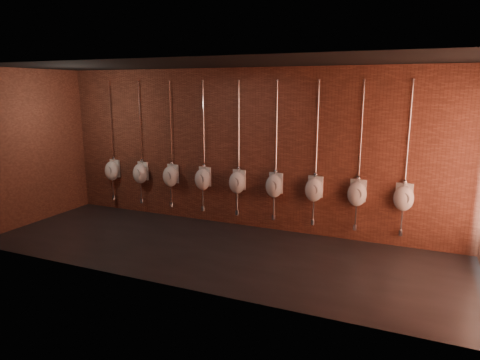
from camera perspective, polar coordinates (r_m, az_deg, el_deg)
The scene contains 11 objects.
ground at distance 7.69m, azimuth -3.43°, elevation -9.29°, with size 8.50×8.50×0.00m, color black.
room_shell at distance 7.20m, azimuth -3.63°, elevation 5.78°, with size 8.54×3.04×3.22m.
urinal_0 at distance 10.34m, azimuth -16.67°, elevation 1.27°, with size 0.39×0.35×2.71m.
urinal_1 at distance 9.85m, azimuth -13.13°, elevation 0.95°, with size 0.39×0.35×2.71m.
urinal_2 at distance 9.41m, azimuth -9.23°, elevation 0.59°, with size 0.39×0.35×2.71m.
urinal_3 at distance 9.01m, azimuth -4.98°, elevation 0.19°, with size 0.39×0.35×2.71m.
urinal_4 at distance 8.67m, azimuth -0.36°, elevation -0.24°, with size 0.39×0.35×2.71m.
urinal_5 at distance 8.39m, azimuth 4.60°, elevation -0.70°, with size 0.39×0.35×2.71m.
urinal_6 at distance 8.18m, azimuth 9.86°, elevation -1.19°, with size 0.39×0.35×2.71m.
urinal_7 at distance 8.04m, azimuth 15.35°, elevation -1.68°, with size 0.39×0.35×2.71m.
urinal_8 at distance 7.98m, azimuth 20.98°, elevation -2.17°, with size 0.39×0.35×2.71m.
Camera 1 is at (3.24, -6.37, 2.82)m, focal length 32.00 mm.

